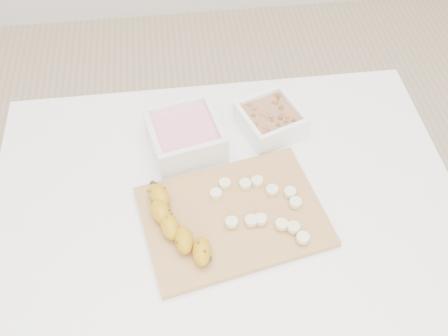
{
  "coord_description": "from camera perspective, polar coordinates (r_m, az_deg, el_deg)",
  "views": [
    {
      "loc": [
        -0.08,
        -0.61,
        1.63
      ],
      "look_at": [
        0.0,
        0.03,
        0.81
      ],
      "focal_mm": 40.0,
      "sensor_mm": 36.0,
      "label": 1
    }
  ],
  "objects": [
    {
      "name": "banana_slices",
      "position": [
        1.03,
        4.46,
        -4.31
      ],
      "size": [
        0.19,
        0.18,
        0.02
      ],
      "color": "beige",
      "rests_on": "cutting_board"
    },
    {
      "name": "cutting_board",
      "position": [
        1.04,
        1.05,
        -5.53
      ],
      "size": [
        0.41,
        0.33,
        0.01
      ],
      "primitive_type": "cube",
      "rotation": [
        0.0,
        0.0,
        0.19
      ],
      "color": "#AD8348",
      "rests_on": "table"
    },
    {
      "name": "bowl_yogurt",
      "position": [
        1.14,
        -4.45,
        3.79
      ],
      "size": [
        0.19,
        0.19,
        0.07
      ],
      "color": "white",
      "rests_on": "table"
    },
    {
      "name": "ground",
      "position": [
        1.74,
        0.13,
        -17.39
      ],
      "size": [
        3.5,
        3.5,
        0.0
      ],
      "primitive_type": "plane",
      "color": "#C6AD89",
      "rests_on": "ground"
    },
    {
      "name": "bowl_granola",
      "position": [
        1.18,
        5.3,
        5.51
      ],
      "size": [
        0.17,
        0.17,
        0.06
      ],
      "color": "white",
      "rests_on": "table"
    },
    {
      "name": "banana",
      "position": [
        1.0,
        -5.3,
        -6.6
      ],
      "size": [
        0.11,
        0.22,
        0.04
      ],
      "primitive_type": null,
      "rotation": [
        0.0,
        0.0,
        0.29
      ],
      "color": "#B67F0E",
      "rests_on": "cutting_board"
    },
    {
      "name": "table",
      "position": [
        1.15,
        0.18,
        -5.93
      ],
      "size": [
        1.0,
        0.7,
        0.75
      ],
      "color": "white",
      "rests_on": "ground"
    }
  ]
}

